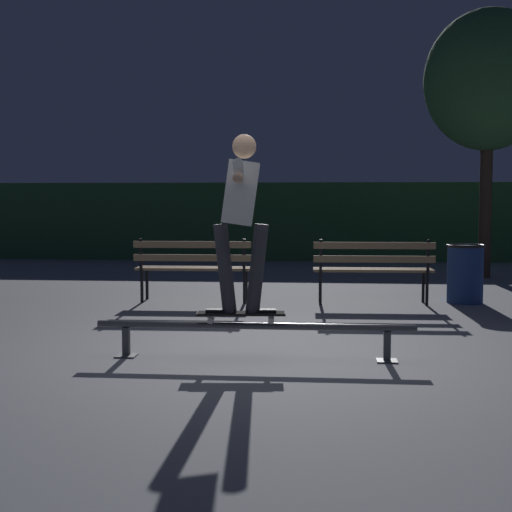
{
  "coord_description": "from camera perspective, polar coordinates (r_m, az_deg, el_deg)",
  "views": [
    {
      "loc": [
        0.59,
        -6.52,
        1.4
      ],
      "look_at": [
        -0.06,
        0.65,
        0.85
      ],
      "focal_mm": 51.59,
      "sensor_mm": 36.0,
      "label": 1
    }
  ],
  "objects": [
    {
      "name": "park_bench_leftmost",
      "position": [
        10.09,
        -4.86,
        -0.56
      ],
      "size": [
        1.61,
        0.44,
        0.88
      ],
      "color": "black",
      "rests_on": "ground"
    },
    {
      "name": "grind_rail",
      "position": [
        6.5,
        -0.12,
        -5.81
      ],
      "size": [
        2.82,
        0.18,
        0.32
      ],
      "color": "#47474C",
      "rests_on": "ground"
    },
    {
      "name": "tree_far_right",
      "position": [
        14.04,
        17.57,
        12.8
      ],
      "size": [
        2.27,
        2.27,
        4.78
      ],
      "color": "#3D2D23",
      "rests_on": "ground"
    },
    {
      "name": "ground_plane",
      "position": [
        6.69,
        0.01,
        -7.7
      ],
      "size": [
        90.0,
        90.0,
        0.0
      ],
      "primitive_type": "plane",
      "color": "slate"
    },
    {
      "name": "skateboard",
      "position": [
        6.48,
        -1.17,
        -4.53
      ],
      "size": [
        0.79,
        0.26,
        0.09
      ],
      "color": "black",
      "rests_on": "grind_rail"
    },
    {
      "name": "skateboarder",
      "position": [
        6.41,
        -1.15,
        3.77
      ],
      "size": [
        0.63,
        1.41,
        1.56
      ],
      "color": "black",
      "rests_on": "skateboard"
    },
    {
      "name": "hedge_backdrop",
      "position": [
        17.48,
        3.25,
        2.72
      ],
      "size": [
        24.0,
        1.2,
        1.81
      ],
      "primitive_type": "cube",
      "color": "#2D5B33",
      "rests_on": "ground"
    },
    {
      "name": "trash_can",
      "position": [
        10.39,
        15.92,
        -1.26
      ],
      "size": [
        0.52,
        0.52,
        0.8
      ],
      "color": "navy",
      "rests_on": "ground"
    },
    {
      "name": "park_bench_left_center",
      "position": [
        9.96,
        9.08,
        -0.67
      ],
      "size": [
        1.61,
        0.44,
        0.88
      ],
      "color": "black",
      "rests_on": "ground"
    }
  ]
}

